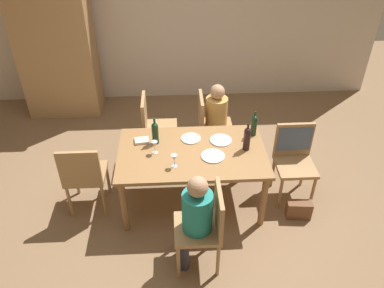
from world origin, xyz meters
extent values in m
plane|color=#846647|center=(0.00, 0.00, 0.00)|extent=(10.00, 10.00, 0.00)
cube|color=beige|center=(0.00, 2.70, 1.35)|extent=(6.40, 0.12, 2.70)
cube|color=#A87F51|center=(-1.92, 2.25, 1.05)|extent=(1.10, 0.56, 2.10)
cube|color=olive|center=(0.00, 0.00, 0.71)|extent=(1.64, 0.99, 0.04)
cylinder|color=olive|center=(-0.75, -0.43, 0.34)|extent=(0.07, 0.07, 0.69)
cylinder|color=olive|center=(0.75, -0.43, 0.34)|extent=(0.07, 0.07, 0.69)
cylinder|color=olive|center=(-0.75, 0.43, 0.34)|extent=(0.07, 0.07, 0.69)
cylinder|color=olive|center=(0.75, 0.43, 0.34)|extent=(0.07, 0.07, 0.69)
cylinder|color=#A87F51|center=(-0.19, -1.07, 0.22)|extent=(0.04, 0.04, 0.44)
cylinder|color=#A87F51|center=(-0.19, -0.69, 0.22)|extent=(0.04, 0.04, 0.44)
cylinder|color=#A87F51|center=(0.19, -1.07, 0.22)|extent=(0.04, 0.04, 0.44)
cylinder|color=#A87F51|center=(0.19, -0.69, 0.22)|extent=(0.04, 0.04, 0.44)
cube|color=#A87F51|center=(0.00, -0.88, 0.46)|extent=(0.44, 0.44, 0.04)
cube|color=#A87F51|center=(0.20, -0.88, 0.70)|extent=(0.04, 0.44, 0.44)
cylinder|color=#A87F51|center=(0.56, 1.07, 0.22)|extent=(0.04, 0.04, 0.44)
cylinder|color=#A87F51|center=(0.56, 0.69, 0.22)|extent=(0.04, 0.04, 0.44)
cylinder|color=#A87F51|center=(0.18, 1.07, 0.22)|extent=(0.04, 0.04, 0.44)
cylinder|color=#A87F51|center=(0.18, 0.69, 0.22)|extent=(0.04, 0.04, 0.44)
cube|color=#A87F51|center=(0.37, 0.88, 0.46)|extent=(0.44, 0.44, 0.04)
cube|color=#A87F51|center=(0.17, 0.88, 0.70)|extent=(0.04, 0.44, 0.44)
cylinder|color=#A87F51|center=(-1.39, 0.19, 0.22)|extent=(0.04, 0.04, 0.44)
cylinder|color=#A87F51|center=(-1.01, 0.19, 0.22)|extent=(0.04, 0.04, 0.44)
cylinder|color=#A87F51|center=(-1.39, -0.19, 0.22)|extent=(0.04, 0.04, 0.44)
cylinder|color=#A87F51|center=(-1.01, -0.19, 0.22)|extent=(0.04, 0.04, 0.44)
cube|color=#A87F51|center=(-1.20, 0.00, 0.46)|extent=(0.44, 0.44, 0.04)
cube|color=#A87F51|center=(-1.20, -0.20, 0.70)|extent=(0.44, 0.04, 0.44)
cylinder|color=#A87F51|center=(-0.18, 1.07, 0.22)|extent=(0.04, 0.04, 0.44)
cylinder|color=#A87F51|center=(-0.18, 0.69, 0.22)|extent=(0.04, 0.04, 0.44)
cylinder|color=#A87F51|center=(-0.56, 1.07, 0.22)|extent=(0.04, 0.04, 0.44)
cylinder|color=#A87F51|center=(-0.56, 0.69, 0.22)|extent=(0.04, 0.04, 0.44)
cube|color=#A87F51|center=(-0.37, 0.88, 0.46)|extent=(0.44, 0.44, 0.04)
cube|color=#A87F51|center=(-0.57, 0.88, 0.70)|extent=(0.04, 0.44, 0.44)
cylinder|color=#A87F51|center=(1.39, -0.19, 0.22)|extent=(0.04, 0.04, 0.44)
cylinder|color=#A87F51|center=(1.01, -0.19, 0.22)|extent=(0.04, 0.04, 0.44)
cylinder|color=#A87F51|center=(1.39, 0.19, 0.22)|extent=(0.04, 0.04, 0.44)
cylinder|color=#A87F51|center=(1.01, 0.19, 0.22)|extent=(0.04, 0.04, 0.44)
cube|color=#A87F51|center=(1.20, 0.00, 0.46)|extent=(0.44, 0.44, 0.04)
cube|color=#A87F51|center=(1.20, 0.20, 0.70)|extent=(0.44, 0.04, 0.44)
cube|color=#4C5B75|center=(1.20, 0.20, 0.72)|extent=(0.40, 0.07, 0.31)
cylinder|color=#33333D|center=(-0.13, -0.96, 0.23)|extent=(0.11, 0.11, 0.46)
cylinder|color=#33333D|center=(-0.13, -0.79, 0.23)|extent=(0.11, 0.11, 0.46)
cylinder|color=teal|center=(0.00, -0.88, 0.68)|extent=(0.29, 0.29, 0.44)
sphere|color=tan|center=(0.00, -0.88, 1.00)|extent=(0.19, 0.19, 0.19)
cylinder|color=#33333D|center=(0.50, 0.96, 0.23)|extent=(0.10, 0.10, 0.46)
cylinder|color=#33333D|center=(0.50, 0.79, 0.23)|extent=(0.10, 0.10, 0.46)
cylinder|color=tan|center=(0.37, 0.88, 0.68)|extent=(0.28, 0.28, 0.43)
sphere|color=tan|center=(0.37, 0.88, 0.99)|extent=(0.19, 0.19, 0.19)
cylinder|color=#19381E|center=(-0.40, 0.19, 0.83)|extent=(0.08, 0.08, 0.21)
sphere|color=#19381E|center=(-0.40, 0.19, 0.95)|extent=(0.08, 0.08, 0.08)
cylinder|color=#19381E|center=(-0.40, 0.19, 1.01)|extent=(0.03, 0.03, 0.10)
cylinder|color=#19381E|center=(0.73, 0.28, 0.83)|extent=(0.07, 0.07, 0.21)
sphere|color=#19381E|center=(0.73, 0.28, 0.95)|extent=(0.07, 0.07, 0.07)
cylinder|color=#19381E|center=(0.73, 0.28, 1.00)|extent=(0.03, 0.03, 0.09)
cylinder|color=black|center=(0.60, 0.01, 0.84)|extent=(0.08, 0.08, 0.22)
sphere|color=black|center=(0.60, 0.01, 0.97)|extent=(0.08, 0.08, 0.08)
cylinder|color=black|center=(0.60, 0.01, 1.02)|extent=(0.03, 0.03, 0.09)
cylinder|color=silver|center=(-0.41, 0.00, 0.73)|extent=(0.06, 0.06, 0.00)
cylinder|color=silver|center=(-0.41, 0.00, 0.77)|extent=(0.01, 0.01, 0.07)
cone|color=silver|center=(-0.41, 0.00, 0.84)|extent=(0.07, 0.07, 0.07)
cylinder|color=silver|center=(-0.20, -0.25, 0.73)|extent=(0.06, 0.06, 0.00)
cylinder|color=silver|center=(-0.20, -0.25, 0.77)|extent=(0.01, 0.01, 0.07)
cone|color=silver|center=(-0.20, -0.25, 0.84)|extent=(0.07, 0.07, 0.07)
cylinder|color=white|center=(0.34, 0.18, 0.74)|extent=(0.25, 0.25, 0.01)
cylinder|color=white|center=(0.00, 0.24, 0.74)|extent=(0.23, 0.23, 0.01)
cylinder|color=silver|center=(0.22, -0.11, 0.74)|extent=(0.26, 0.26, 0.01)
cube|color=beige|center=(-0.56, 0.22, 0.74)|extent=(0.17, 0.14, 0.03)
cube|color=brown|center=(1.20, -0.35, 0.11)|extent=(0.29, 0.15, 0.22)
camera|label=1|loc=(-0.19, -3.37, 3.26)|focal=35.81mm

